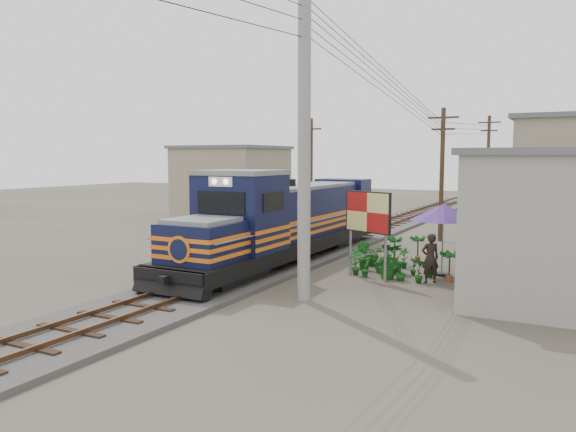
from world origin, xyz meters
The scene contains 14 objects.
ground centered at (0.00, 0.00, 0.00)m, with size 120.00×120.00×0.00m, color #473F35.
ballast centered at (0.00, 10.00, 0.08)m, with size 3.60×70.00×0.16m, color #595651.
track centered at (0.00, 10.00, 0.26)m, with size 1.15×70.00×0.12m.
locomotive centered at (0.00, 4.91, 1.68)m, with size 2.84×15.45×3.83m.
utility_pole_main centered at (3.50, -0.50, 5.00)m, with size 0.40×0.40×10.00m.
wooden_pole_mid centered at (4.50, 14.00, 3.68)m, with size 1.60×0.24×7.00m.
wooden_pole_far centered at (4.80, 28.00, 3.93)m, with size 1.60×0.24×7.50m.
wooden_pole_left centered at (-5.00, 18.00, 3.68)m, with size 1.60×0.24×7.00m.
power_lines centered at (-0.14, 8.49, 7.56)m, with size 9.65×19.00×3.30m.
shophouse_left centered at (-10.00, 16.00, 2.61)m, with size 6.30×6.30×5.20m.
billboard centered at (4.20, 3.37, 2.36)m, with size 1.97×0.89×3.21m.
market_umbrella centered at (6.53, 5.17, 2.39)m, with size 3.02×3.02×2.71m.
vendor centered at (6.42, 3.70, 0.89)m, with size 0.65×0.42×1.78m, color black.
plant_nursery centered at (4.43, 4.64, 0.49)m, with size 3.43×3.10×1.13m.
Camera 1 is at (11.03, -15.95, 4.44)m, focal length 35.00 mm.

